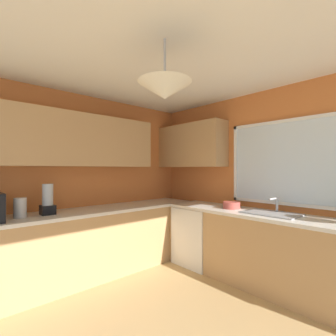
{
  "coord_description": "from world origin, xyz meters",
  "views": [
    {
      "loc": [
        1.48,
        -1.31,
        1.42
      ],
      "look_at": [
        -0.61,
        0.58,
        1.43
      ],
      "focal_mm": 26.27,
      "sensor_mm": 36.0,
      "label": 1
    }
  ],
  "objects_px": {
    "sink_assembly": "(271,213)",
    "blender_appliance": "(48,201)",
    "kettle": "(20,208)",
    "bowl": "(231,205)",
    "dishwasher": "(199,235)"
  },
  "relations": [
    {
      "from": "sink_assembly",
      "to": "blender_appliance",
      "type": "bearing_deg",
      "value": -131.39
    },
    {
      "from": "kettle",
      "to": "sink_assembly",
      "type": "height_order",
      "value": "kettle"
    },
    {
      "from": "sink_assembly",
      "to": "blender_appliance",
      "type": "xyz_separation_m",
      "value": [
        -1.75,
        -1.98,
        0.15
      ]
    },
    {
      "from": "blender_appliance",
      "to": "bowl",
      "type": "bearing_deg",
      "value": 58.65
    },
    {
      "from": "kettle",
      "to": "blender_appliance",
      "type": "distance_m",
      "value": 0.29
    },
    {
      "from": "dishwasher",
      "to": "blender_appliance",
      "type": "distance_m",
      "value": 2.15
    },
    {
      "from": "bowl",
      "to": "blender_appliance",
      "type": "xyz_separation_m",
      "value": [
        -1.2,
        -1.97,
        0.12
      ]
    },
    {
      "from": "blender_appliance",
      "to": "sink_assembly",
      "type": "bearing_deg",
      "value": 48.61
    },
    {
      "from": "dishwasher",
      "to": "bowl",
      "type": "xyz_separation_m",
      "value": [
        0.54,
        0.03,
        0.51
      ]
    },
    {
      "from": "dishwasher",
      "to": "kettle",
      "type": "bearing_deg",
      "value": -106.0
    },
    {
      "from": "kettle",
      "to": "bowl",
      "type": "distance_m",
      "value": 2.55
    },
    {
      "from": "kettle",
      "to": "sink_assembly",
      "type": "relative_size",
      "value": 0.35
    },
    {
      "from": "dishwasher",
      "to": "blender_appliance",
      "type": "height_order",
      "value": "blender_appliance"
    },
    {
      "from": "bowl",
      "to": "blender_appliance",
      "type": "distance_m",
      "value": 2.32
    },
    {
      "from": "bowl",
      "to": "dishwasher",
      "type": "bearing_deg",
      "value": -176.84
    }
  ]
}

